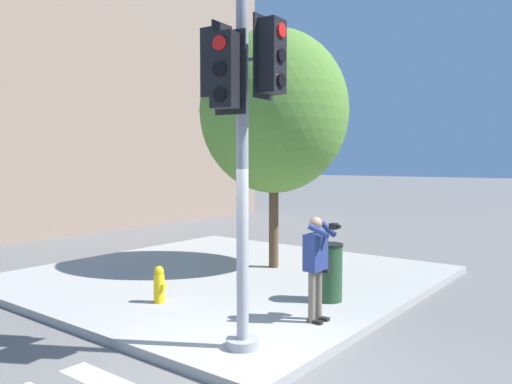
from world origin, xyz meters
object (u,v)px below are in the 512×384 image
(person_photographer, at_px, (317,259))
(street_tree, at_px, (274,112))
(traffic_signal_pole, at_px, (239,112))
(fire_hydrant, at_px, (159,285))
(trash_bin, at_px, (329,272))

(person_photographer, height_order, street_tree, street_tree)
(person_photographer, xyz_separation_m, street_tree, (2.79, 2.81, 2.64))
(person_photographer, relative_size, street_tree, 0.30)
(traffic_signal_pole, relative_size, street_tree, 0.89)
(person_photographer, height_order, fire_hydrant, person_photographer)
(traffic_signal_pole, distance_m, person_photographer, 2.69)
(trash_bin, bearing_deg, fire_hydrant, 129.99)
(traffic_signal_pole, bearing_deg, street_tree, 30.65)
(street_tree, bearing_deg, person_photographer, -134.79)
(person_photographer, distance_m, trash_bin, 1.26)
(street_tree, height_order, fire_hydrant, street_tree)
(person_photographer, xyz_separation_m, trash_bin, (1.10, 0.40, -0.45))
(person_photographer, bearing_deg, traffic_signal_pole, 173.71)
(person_photographer, bearing_deg, trash_bin, 19.82)
(street_tree, relative_size, trash_bin, 5.38)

